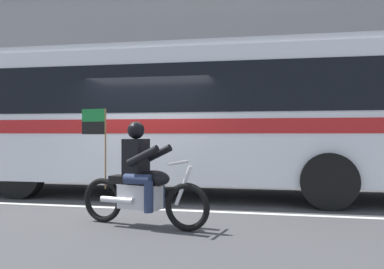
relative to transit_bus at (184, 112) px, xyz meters
The scene contains 7 objects.
ground_plane 2.28m from the transit_bus, 112.14° to the right, with size 60.00×60.00×0.00m, color #3D3D3F.
sidewalk_curb 4.33m from the transit_bus, 97.08° to the left, with size 28.00×3.80×0.15m, color gray.
lane_center_stripe 2.64m from the transit_bus, 105.15° to the right, with size 26.60×0.14×0.01m, color silver.
office_building_facade 7.21m from the transit_bus, 94.48° to the left, with size 28.00×0.89×11.06m.
transit_bus is the anchor object (origin of this frame).
motorcycle_with_rider 3.33m from the transit_bus, 89.16° to the right, with size 2.16×0.73×1.78m.
fire_hydrant 4.93m from the transit_bus, 139.06° to the left, with size 0.22×0.30×0.75m.
Camera 1 is at (2.48, -7.57, 1.39)m, focal length 37.34 mm.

